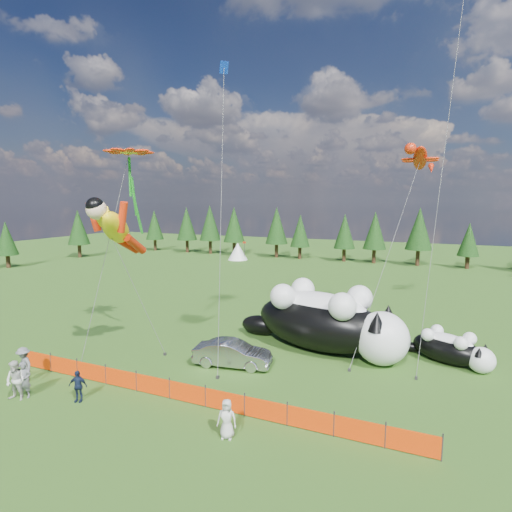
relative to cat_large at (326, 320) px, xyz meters
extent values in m
plane|color=#0D3409|center=(-4.48, -6.24, -2.03)|extent=(160.00, 160.00, 0.00)
cylinder|color=#262626|center=(-15.48, -9.24, -1.48)|extent=(0.06, 0.06, 1.10)
cylinder|color=#262626|center=(-13.48, -9.24, -1.48)|extent=(0.06, 0.06, 1.10)
cylinder|color=#262626|center=(-11.48, -9.24, -1.48)|extent=(0.06, 0.06, 1.10)
cylinder|color=#262626|center=(-9.48, -9.24, -1.48)|extent=(0.06, 0.06, 1.10)
cylinder|color=#262626|center=(-7.48, -9.24, -1.48)|extent=(0.06, 0.06, 1.10)
cylinder|color=#262626|center=(-5.48, -9.24, -1.48)|extent=(0.06, 0.06, 1.10)
cylinder|color=#262626|center=(-3.48, -9.24, -1.48)|extent=(0.06, 0.06, 1.10)
cylinder|color=#262626|center=(-1.48, -9.24, -1.48)|extent=(0.06, 0.06, 1.10)
cylinder|color=#262626|center=(0.52, -9.24, -1.48)|extent=(0.06, 0.06, 1.10)
cylinder|color=#262626|center=(2.52, -9.24, -1.48)|extent=(0.06, 0.06, 1.10)
cylinder|color=#262626|center=(4.52, -9.24, -1.48)|extent=(0.06, 0.06, 1.10)
cylinder|color=#262626|center=(6.52, -9.24, -1.48)|extent=(0.06, 0.06, 1.10)
cube|color=#F23905|center=(-14.48, -9.24, -1.53)|extent=(2.00, 0.04, 0.90)
cube|color=#F23905|center=(-12.48, -9.24, -1.53)|extent=(2.00, 0.04, 0.90)
cube|color=#F23905|center=(-10.48, -9.24, -1.53)|extent=(2.00, 0.04, 0.90)
cube|color=#F23905|center=(-8.48, -9.24, -1.53)|extent=(2.00, 0.04, 0.90)
cube|color=#F23905|center=(-6.48, -9.24, -1.53)|extent=(2.00, 0.04, 0.90)
cube|color=#F23905|center=(-4.48, -9.24, -1.53)|extent=(2.00, 0.04, 0.90)
cube|color=#F23905|center=(-2.48, -9.24, -1.53)|extent=(2.00, 0.04, 0.90)
cube|color=#F23905|center=(-0.48, -9.24, -1.53)|extent=(2.00, 0.04, 0.90)
cube|color=#F23905|center=(1.52, -9.24, -1.53)|extent=(2.00, 0.04, 0.90)
cube|color=#F23905|center=(3.52, -9.24, -1.53)|extent=(2.00, 0.04, 0.90)
cube|color=#F23905|center=(5.52, -9.24, -1.53)|extent=(2.00, 0.04, 0.90)
ellipsoid|color=black|center=(-0.50, 0.12, -0.26)|extent=(9.57, 6.10, 3.54)
ellipsoid|color=white|center=(-0.50, 0.12, 0.63)|extent=(7.19, 4.44, 2.16)
sphere|color=white|center=(3.51, -0.85, -0.45)|extent=(3.14, 3.14, 3.14)
sphere|color=#FD6263|center=(4.81, -1.17, -0.45)|extent=(0.44, 0.44, 0.44)
ellipsoid|color=black|center=(-5.08, 1.23, -1.34)|extent=(3.00, 1.99, 1.38)
cone|color=black|center=(3.29, -1.77, 0.80)|extent=(1.10, 1.10, 1.10)
cone|color=black|center=(3.73, 0.06, 0.80)|extent=(1.10, 1.10, 1.10)
sphere|color=white|center=(1.90, 0.85, 1.41)|extent=(1.65, 1.65, 1.65)
sphere|color=white|center=(1.30, -1.63, 1.41)|extent=(1.65, 1.65, 1.65)
sphere|color=white|center=(-2.10, 1.83, 1.41)|extent=(1.65, 1.65, 1.65)
sphere|color=white|center=(-2.71, -0.66, 1.41)|extent=(1.65, 1.65, 1.65)
ellipsoid|color=black|center=(7.07, 0.93, -1.20)|extent=(4.53, 3.53, 1.64)
ellipsoid|color=white|center=(7.07, 0.93, -0.79)|extent=(3.39, 2.60, 1.00)
sphere|color=white|center=(8.79, 0.08, -1.29)|extent=(1.46, 1.46, 1.46)
sphere|color=#FD6263|center=(9.35, -0.19, -1.29)|extent=(0.20, 0.20, 0.20)
ellipsoid|color=black|center=(5.10, 1.89, -1.71)|extent=(1.43, 1.14, 0.64)
cone|color=black|center=(8.60, -0.31, -0.71)|extent=(0.51, 0.51, 0.51)
cone|color=black|center=(8.98, 0.47, -0.71)|extent=(0.51, 0.51, 0.51)
sphere|color=white|center=(8.23, 1.02, -0.43)|extent=(0.77, 0.77, 0.77)
sphere|color=white|center=(7.71, -0.05, -0.43)|extent=(0.77, 0.77, 0.77)
sphere|color=white|center=(6.51, 1.86, -0.43)|extent=(0.77, 0.77, 0.77)
sphere|color=white|center=(5.99, 0.80, -0.43)|extent=(0.77, 0.77, 0.77)
imported|color=#AEADB2|center=(-4.43, -4.53, -1.28)|extent=(4.72, 2.30, 1.49)
imported|color=slate|center=(-12.08, -11.89, -1.13)|extent=(0.78, 0.68, 1.79)
imported|color=beige|center=(-12.22, -12.22, -1.05)|extent=(1.03, 0.72, 1.95)
imported|color=#15203A|center=(-9.38, -11.15, -1.26)|extent=(1.00, 0.72, 1.54)
imported|color=slate|center=(-13.64, -10.73, -1.07)|extent=(1.34, 0.89, 1.91)
imported|color=beige|center=(-1.45, -11.02, -1.21)|extent=(0.90, 0.69, 1.63)
cylinder|color=#595959|center=(-9.81, -5.77, 2.06)|extent=(0.03, 0.03, 8.28)
cube|color=#262626|center=(-9.03, -4.74, -1.95)|extent=(0.15, 0.15, 0.16)
cylinder|color=#595959|center=(3.44, 2.45, 4.34)|extent=(0.03, 0.03, 16.31)
cube|color=#262626|center=(1.99, -2.63, -1.95)|extent=(0.15, 0.15, 0.16)
cylinder|color=#595959|center=(-11.85, -6.39, 4.31)|extent=(0.03, 0.03, 12.97)
cube|color=#262626|center=(-12.31, -8.30, -1.95)|extent=(0.15, 0.15, 0.16)
cube|color=#1B9820|center=(-11.39, -4.48, 7.79)|extent=(0.22, 0.22, 4.74)
cylinder|color=#595959|center=(-6.06, -2.63, 7.33)|extent=(0.03, 0.03, 20.14)
cube|color=#262626|center=(-4.41, -6.36, -1.95)|extent=(0.15, 0.15, 0.16)
cylinder|color=#595959|center=(6.19, 0.62, 8.96)|extent=(0.03, 0.03, 22.46)
cube|color=#262626|center=(5.49, -2.26, -1.95)|extent=(0.15, 0.15, 0.16)
camera|label=1|loc=(5.53, -24.39, 7.51)|focal=28.00mm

